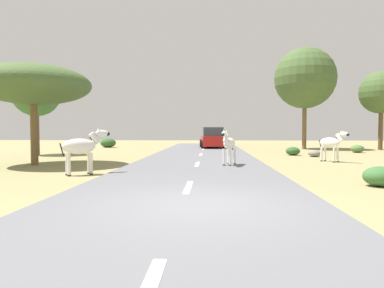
% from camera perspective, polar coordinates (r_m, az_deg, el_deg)
% --- Properties ---
extents(ground_plane, '(90.00, 90.00, 0.00)m').
position_cam_1_polar(ground_plane, '(7.00, 1.34, -10.36)').
color(ground_plane, '#8E8456').
extents(road, '(6.00, 64.00, 0.05)m').
position_cam_1_polar(road, '(7.02, -1.69, -10.12)').
color(road, slate).
rests_on(road, ground_plane).
extents(lane_markings, '(0.16, 56.00, 0.01)m').
position_cam_1_polar(lane_markings, '(6.04, -2.49, -11.90)').
color(lane_markings, silver).
rests_on(lane_markings, road).
extents(zebra_0, '(0.79, 1.53, 1.51)m').
position_cam_1_polar(zebra_0, '(14.57, 6.17, -0.01)').
color(zebra_0, silver).
rests_on(zebra_0, road).
extents(zebra_1, '(1.13, 1.42, 1.53)m').
position_cam_1_polar(zebra_1, '(17.81, 22.27, 0.14)').
color(zebra_1, silver).
rests_on(zebra_1, ground_plane).
extents(zebra_2, '(1.52, 1.17, 1.62)m').
position_cam_1_polar(zebra_2, '(12.29, -17.96, -0.46)').
color(zebra_2, silver).
rests_on(zebra_2, ground_plane).
extents(car_0, '(2.25, 4.45, 1.74)m').
position_cam_1_polar(car_0, '(29.09, 3.42, 0.95)').
color(car_0, red).
rests_on(car_0, road).
extents(car_1, '(2.25, 4.45, 1.74)m').
position_cam_1_polar(car_1, '(34.61, 3.79, 1.17)').
color(car_1, '#1E479E').
rests_on(car_1, road).
extents(tree_0, '(4.94, 4.94, 4.40)m').
position_cam_1_polar(tree_0, '(16.64, -25.03, 8.94)').
color(tree_0, brown).
rests_on(tree_0, ground_plane).
extents(tree_2, '(3.29, 3.29, 6.13)m').
position_cam_1_polar(tree_2, '(30.51, 29.13, 7.50)').
color(tree_2, brown).
rests_on(tree_2, ground_plane).
extents(tree_3, '(2.98, 2.98, 5.39)m').
position_cam_1_polar(tree_3, '(23.47, -24.65, 7.83)').
color(tree_3, brown).
rests_on(tree_3, ground_plane).
extents(tree_4, '(4.92, 4.92, 8.23)m').
position_cam_1_polar(tree_4, '(29.58, 18.38, 10.39)').
color(tree_4, brown).
rests_on(tree_4, ground_plane).
extents(bush_0, '(0.89, 0.80, 0.54)m').
position_cam_1_polar(bush_0, '(26.04, 25.94, -0.71)').
color(bush_0, '#4C7038').
rests_on(bush_0, ground_plane).
extents(bush_1, '(1.38, 1.24, 0.83)m').
position_cam_1_polar(bush_1, '(31.30, -13.86, 0.18)').
color(bush_1, '#2D5628').
rests_on(bush_1, ground_plane).
extents(bush_3, '(0.86, 0.77, 0.52)m').
position_cam_1_polar(bush_3, '(21.78, 16.54, -1.15)').
color(bush_3, '#2D5628').
rests_on(bush_3, ground_plane).
extents(bush_4, '(0.92, 0.82, 0.55)m').
position_cam_1_polar(bush_4, '(10.66, 28.99, -4.77)').
color(bush_4, '#386633').
rests_on(bush_4, ground_plane).
extents(rock_1, '(0.71, 0.74, 0.40)m').
position_cam_1_polar(rock_1, '(21.04, 19.81, -1.47)').
color(rock_1, gray).
rests_on(rock_1, ground_plane).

